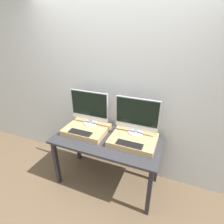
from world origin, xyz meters
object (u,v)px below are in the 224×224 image
object	(u,v)px
monitor_right	(137,116)
keyboard_right	(129,144)
monitor_left	(89,107)
keyboard_left	(80,132)

from	to	relation	value
monitor_right	keyboard_right	distance (m)	0.38
monitor_left	keyboard_right	xyz separation A→B (m)	(0.69, -0.28, -0.25)
keyboard_left	monitor_left	bearing A→B (deg)	90.00
monitor_left	keyboard_right	size ratio (longest dim) A/B	1.72
keyboard_left	monitor_right	bearing A→B (deg)	22.28
monitor_right	keyboard_left	bearing A→B (deg)	-157.72
keyboard_left	keyboard_right	xyz separation A→B (m)	(0.69, 0.00, 0.00)
keyboard_left	monitor_right	xyz separation A→B (m)	(0.69, 0.28, 0.25)
monitor_left	monitor_right	size ratio (longest dim) A/B	1.00
monitor_right	keyboard_right	xyz separation A→B (m)	(0.00, -0.28, -0.25)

